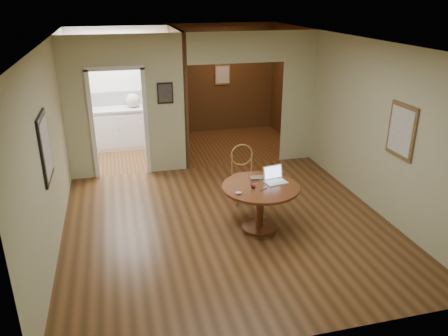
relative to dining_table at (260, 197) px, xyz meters
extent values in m
plane|color=#462C14|center=(-0.43, 0.21, -0.53)|extent=(5.00, 5.00, 0.00)
plane|color=white|center=(-0.43, 0.21, 2.17)|extent=(5.00, 5.00, 0.00)
plane|color=#B9B78F|center=(-0.43, -2.29, 0.82)|extent=(5.00, 0.00, 5.00)
plane|color=#B9B78F|center=(-2.93, 0.21, 0.82)|extent=(0.00, 5.00, 5.00)
plane|color=#B9B78F|center=(2.07, 0.21, 0.82)|extent=(0.00, 5.00, 5.00)
cube|color=#B9B78F|center=(-2.68, 2.71, 0.82)|extent=(0.50, 2.70, 0.04)
cube|color=#B9B78F|center=(-1.03, 2.71, 0.82)|extent=(0.80, 2.70, 0.04)
cube|color=#B9B78F|center=(1.72, 2.71, 0.82)|extent=(0.70, 2.70, 0.04)
plane|color=white|center=(-1.78, 4.71, 0.82)|extent=(2.70, 0.00, 2.70)
plane|color=#422A13|center=(0.72, 5.21, 0.82)|extent=(2.70, 0.00, 2.70)
cube|color=#422A13|center=(-0.63, 3.96, 0.82)|extent=(0.08, 2.50, 2.70)
cube|color=black|center=(-2.91, 0.21, 0.97)|extent=(0.03, 0.70, 0.90)
cube|color=brown|center=(2.05, -0.29, 0.97)|extent=(0.03, 0.60, 0.80)
cube|color=black|center=(-1.03, 2.69, 1.07)|extent=(0.30, 0.03, 0.40)
cube|color=silver|center=(0.72, 5.19, 0.92)|extent=(0.40, 0.03, 0.50)
cube|color=white|center=(-1.78, 4.69, 0.57)|extent=(2.00, 0.02, 0.32)
cylinder|color=brown|center=(0.00, 0.00, -0.51)|extent=(0.54, 0.54, 0.05)
cylinder|color=brown|center=(0.00, 0.00, -0.18)|extent=(0.12, 0.12, 0.62)
cylinder|color=brown|center=(0.00, 0.00, 0.17)|extent=(1.15, 1.15, 0.04)
cylinder|color=olive|center=(0.03, 0.95, -0.08)|extent=(0.45, 0.45, 0.03)
cylinder|color=olive|center=(-0.13, 0.81, -0.31)|extent=(0.03, 0.03, 0.45)
cylinder|color=olive|center=(0.17, 0.79, -0.31)|extent=(0.03, 0.03, 0.45)
cylinder|color=olive|center=(-0.12, 1.11, -0.31)|extent=(0.03, 0.03, 0.45)
cylinder|color=olive|center=(0.19, 1.10, -0.31)|extent=(0.03, 0.03, 0.45)
cylinder|color=olive|center=(-0.14, 1.12, 0.11)|extent=(0.03, 0.03, 0.36)
cylinder|color=olive|center=(0.21, 1.10, 0.11)|extent=(0.03, 0.03, 0.36)
torus|color=olive|center=(0.04, 1.12, 0.28)|extent=(0.39, 0.05, 0.39)
cube|color=silver|center=(0.26, 0.06, 0.19)|extent=(0.35, 0.27, 0.02)
cube|color=silver|center=(0.26, 0.03, 0.20)|extent=(0.29, 0.16, 0.00)
cube|color=silver|center=(0.26, 0.19, 0.31)|extent=(0.32, 0.11, 0.21)
cube|color=#98A2C2|center=(0.26, 0.19, 0.31)|extent=(0.28, 0.09, 0.18)
imported|color=#ACADB1|center=(0.10, 0.21, 0.20)|extent=(0.40, 0.29, 0.03)
ellipsoid|color=silver|center=(-0.40, -0.20, 0.21)|extent=(0.11, 0.07, 0.04)
cylinder|color=#0B1A51|center=(0.00, -0.14, 0.19)|extent=(0.13, 0.07, 0.01)
cube|color=white|center=(-1.78, 4.41, -0.08)|extent=(2.00, 0.55, 0.90)
cube|color=silver|center=(-1.78, 4.41, 0.39)|extent=(2.06, 0.60, 0.04)
sphere|color=#B20C0C|center=(-1.93, 4.12, -0.03)|extent=(0.03, 0.03, 0.03)
sphere|color=#B20C0C|center=(-0.93, 4.12, -0.03)|extent=(0.03, 0.03, 0.03)
ellipsoid|color=beige|center=(-1.58, 4.41, 0.57)|extent=(0.37, 0.34, 0.32)
camera|label=1|loc=(-1.98, -5.57, 2.84)|focal=35.00mm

